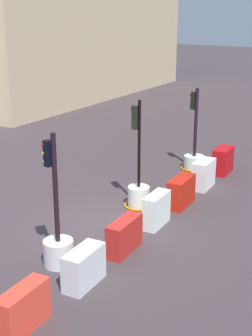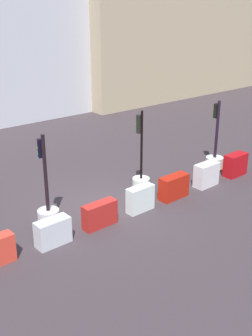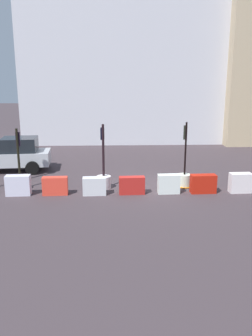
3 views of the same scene
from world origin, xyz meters
The scene contains 11 objects.
ground_plane centered at (0.00, 0.00, 0.00)m, with size 120.00×120.00×0.00m, color #3D3237.
traffic_light_1 centered at (-2.03, -0.10, 0.55)m, with size 0.67×0.67×3.00m.
traffic_light_2 centered at (1.79, 0.04, 0.49)m, with size 0.84×0.84×3.06m.
traffic_light_3 centered at (5.78, 0.05, 0.46)m, with size 0.92×0.92×2.82m.
construction_barrier_1 centered at (-4.14, -1.00, 0.40)m, with size 1.11×0.42×0.80m.
construction_barrier_2 centered at (-2.41, -1.07, 0.39)m, with size 1.04×0.48×0.79m.
construction_barrier_3 centered at (-0.76, -1.03, 0.39)m, with size 1.14×0.42×0.79m.
construction_barrier_4 centered at (0.88, -1.01, 0.43)m, with size 0.99×0.41×0.87m.
construction_barrier_5 centered at (2.44, -0.99, 0.42)m, with size 1.15×0.49×0.83m.
construction_barrier_6 centered at (4.13, -0.98, 0.44)m, with size 0.98×0.50×0.88m.
construction_barrier_7 centered at (5.80, -1.00, 0.44)m, with size 1.00×0.51×0.88m.
Camera 1 is at (-9.53, -6.31, 5.43)m, focal length 52.42 mm.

